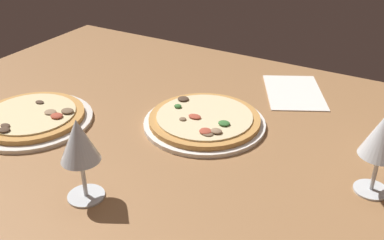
# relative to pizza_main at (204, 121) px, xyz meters

# --- Properties ---
(dining_table) EXTENTS (1.50, 1.10, 0.04)m
(dining_table) POSITION_rel_pizza_main_xyz_m (0.02, 0.08, -0.03)
(dining_table) COLOR #996B42
(dining_table) RESTS_ON ground
(pizza_main) EXTENTS (0.29, 0.29, 0.03)m
(pizza_main) POSITION_rel_pizza_main_xyz_m (0.00, 0.00, 0.00)
(pizza_main) COLOR white
(pizza_main) RESTS_ON dining_table
(pizza_side) EXTENTS (0.29, 0.29, 0.03)m
(pizza_side) POSITION_rel_pizza_main_xyz_m (0.36, 0.19, -0.00)
(pizza_side) COLOR silver
(pizza_side) RESTS_ON dining_table
(wine_glass_far) EXTENTS (0.07, 0.07, 0.16)m
(wine_glass_far) POSITION_rel_pizza_main_xyz_m (0.06, 0.34, 0.10)
(wine_glass_far) COLOR silver
(wine_glass_far) RESTS_ON dining_table
(wine_glass_near) EXTENTS (0.08, 0.08, 0.17)m
(wine_glass_near) POSITION_rel_pizza_main_xyz_m (-0.39, 0.06, 0.11)
(wine_glass_near) COLOR silver
(wine_glass_near) RESTS_ON dining_table
(paper_menu) EXTENTS (0.23, 0.26, 0.00)m
(paper_menu) POSITION_rel_pizza_main_xyz_m (-0.13, -0.28, -0.01)
(paper_menu) COLOR white
(paper_menu) RESTS_ON dining_table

